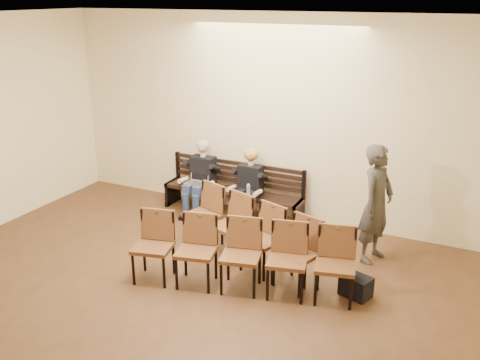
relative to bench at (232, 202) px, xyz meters
The scene contains 10 objects.
room_walls 4.55m from the bench, 80.66° to the right, with size 8.02×10.01×3.51m.
bench is the anchor object (origin of this frame).
seated_man 0.72m from the bench, 168.17° to the right, with size 0.53×0.74×1.28m, color black, non-canonical shape.
seated_woman 0.53m from the bench, 18.01° to the right, with size 0.50×0.70×1.17m, color black, non-canonical shape.
laptop 0.74m from the bench, 152.71° to the right, with size 0.36×0.29×0.26m, color silver.
water_bottle 0.73m from the bench, 38.52° to the right, with size 0.07×0.07×0.21m, color silver.
bag 3.21m from the bench, 32.78° to the right, with size 0.39×0.26×0.29m, color black.
passerby 2.83m from the bench, 12.75° to the right, with size 0.74×0.49×2.04m, color #39352F.
chair_row_front 2.59m from the bench, 60.61° to the right, with size 2.97×0.53×0.97m, color brown.
chair_row_back 1.89m from the bench, 56.97° to the right, with size 2.37×0.53×0.97m, color brown.
Camera 1 is at (3.40, -3.27, 3.78)m, focal length 40.00 mm.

